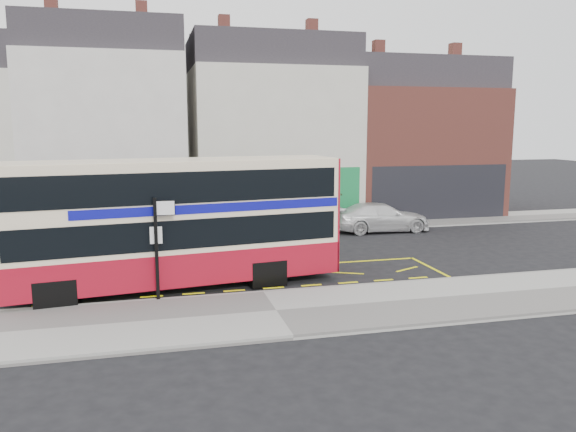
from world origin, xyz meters
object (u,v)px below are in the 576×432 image
object	(u,v)px
double_decker_bus	(178,221)
car_white	(381,217)
bus_stop_post	(158,239)
car_grey	(224,225)
street_tree_right	(334,168)
car_silver	(10,229)

from	to	relation	value
double_decker_bus	car_white	xyz separation A→B (m)	(10.66, 7.85, -1.54)
bus_stop_post	car_grey	size ratio (longest dim) A/B	0.67
bus_stop_post	street_tree_right	bearing A→B (deg)	53.60
street_tree_right	car_grey	bearing A→B (deg)	-153.41
bus_stop_post	car_silver	bearing A→B (deg)	124.42
car_silver	car_grey	size ratio (longest dim) A/B	0.96
bus_stop_post	street_tree_right	xyz separation A→B (m)	(9.66, 12.15, 1.07)
car_silver	bus_stop_post	bearing A→B (deg)	-165.77
double_decker_bus	street_tree_right	distance (m)	13.89
double_decker_bus	bus_stop_post	world-z (taller)	double_decker_bus
car_grey	bus_stop_post	bearing A→B (deg)	156.59
car_grey	street_tree_right	xyz separation A→B (m)	(6.54, 3.27, 2.33)
double_decker_bus	car_silver	world-z (taller)	double_decker_bus
car_white	street_tree_right	xyz separation A→B (m)	(-1.67, 2.69, 2.36)
car_grey	car_white	world-z (taller)	car_grey
bus_stop_post	car_grey	distance (m)	9.49
bus_stop_post	car_silver	world-z (taller)	bus_stop_post
bus_stop_post	car_white	xyz separation A→B (m)	(11.33, 9.45, -1.29)
double_decker_bus	street_tree_right	bearing A→B (deg)	42.37
bus_stop_post	street_tree_right	distance (m)	15.56
car_grey	car_white	xyz separation A→B (m)	(8.21, 0.58, -0.03)
double_decker_bus	bus_stop_post	xyz separation A→B (m)	(-0.67, -1.60, -0.25)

